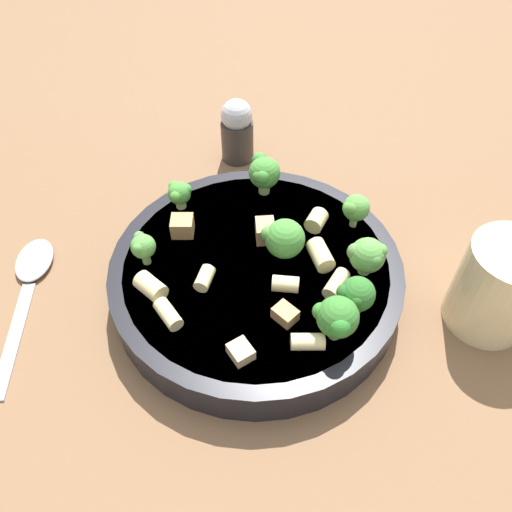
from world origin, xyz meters
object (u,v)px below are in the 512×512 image
broccoli_floret_1 (143,246)px  rigatoni_7 (151,287)px  broccoli_floret_0 (355,208)px  broccoli_floret_3 (337,318)px  rigatoni_6 (316,220)px  rigatoni_5 (308,342)px  broccoli_floret_4 (356,295)px  rigatoni_3 (168,314)px  chicken_chunk_2 (182,226)px  chicken_chunk_3 (241,352)px  pepper_shaker (237,131)px  pasta_bowl (256,274)px  rigatoni_2 (205,278)px  rigatoni_1 (336,284)px  chicken_chunk_1 (265,231)px  chicken_chunk_0 (285,314)px  broccoli_floret_7 (264,173)px  broccoli_floret_2 (179,193)px  drinking_glass (496,292)px  broccoli_floret_5 (285,239)px  spoon (30,278)px  rigatoni_4 (285,284)px  rigatoni_0 (320,255)px  broccoli_floret_6 (367,256)px

broccoli_floret_1 → rigatoni_7: size_ratio=1.19×
broccoli_floret_0 → broccoli_floret_1: size_ratio=1.11×
broccoli_floret_3 → rigatoni_6: (0.02, 0.12, -0.02)m
broccoli_floret_3 → rigatoni_5: size_ratio=1.62×
broccoli_floret_1 → broccoli_floret_4: bearing=-28.1°
rigatoni_3 → chicken_chunk_2: size_ratio=1.36×
rigatoni_3 → chicken_chunk_3: rigatoni_3 is taller
broccoli_floret_3 → pepper_shaker: same height
pasta_bowl → chicken_chunk_3: 0.10m
rigatoni_2 → rigatoni_3: size_ratio=0.78×
rigatoni_1 → pepper_shaker: pepper_shaker is taller
rigatoni_2 → chicken_chunk_1: (0.06, 0.04, 0.00)m
broccoli_floret_1 → chicken_chunk_0: size_ratio=1.67×
broccoli_floret_7 → rigatoni_5: broccoli_floret_7 is taller
broccoli_floret_2 → chicken_chunk_0: bearing=-64.7°
drinking_glass → broccoli_floret_5: bearing=155.1°
chicken_chunk_2 → rigatoni_2: bearing=-78.9°
broccoli_floret_1 → spoon: 0.13m
rigatoni_5 → rigatoni_1: bearing=52.8°
rigatoni_4 → chicken_chunk_0: 0.03m
broccoli_floret_0 → rigatoni_0: broccoli_floret_0 is taller
broccoli_floret_0 → rigatoni_6: 0.04m
chicken_chunk_2 → spoon: 0.16m
broccoli_floret_0 → pepper_shaker: bearing=115.5°
rigatoni_1 → drinking_glass: drinking_glass is taller
chicken_chunk_2 → chicken_chunk_3: bearing=-77.6°
pasta_bowl → chicken_chunk_0: bearing=-79.3°
broccoli_floret_0 → rigatoni_2: size_ratio=1.62×
broccoli_floret_5 → chicken_chunk_0: bearing=-102.3°
broccoli_floret_0 → broccoli_floret_4: (-0.03, -0.10, 0.00)m
rigatoni_4 → chicken_chunk_1: chicken_chunk_1 is taller
rigatoni_5 → broccoli_floret_6: bearing=43.3°
broccoli_floret_2 → rigatoni_7: bearing=-108.3°
broccoli_floret_0 → pepper_shaker: (-0.08, 0.18, -0.02)m
pasta_bowl → broccoli_floret_4: broccoli_floret_4 is taller
rigatoni_4 → drinking_glass: bearing=-12.2°
broccoli_floret_4 → chicken_chunk_1: size_ratio=1.73×
broccoli_floret_1 → rigatoni_2: broccoli_floret_1 is taller
rigatoni_4 → spoon: size_ratio=0.13×
rigatoni_3 → chicken_chunk_3: bearing=-40.8°
broccoli_floret_1 → pasta_bowl: bearing=-11.8°
broccoli_floret_0 → pasta_bowl: bearing=-163.5°
rigatoni_0 → rigatoni_3: size_ratio=1.04×
broccoli_floret_5 → rigatoni_6: 0.05m
chicken_chunk_1 → drinking_glass: bearing=-29.4°
broccoli_floret_2 → rigatoni_1: 0.18m
broccoli_floret_0 → broccoli_floret_2: size_ratio=1.21×
broccoli_floret_6 → chicken_chunk_3: 0.14m
broccoli_floret_2 → rigatoni_0: 0.15m
rigatoni_4 → broccoli_floret_7: bearing=86.9°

